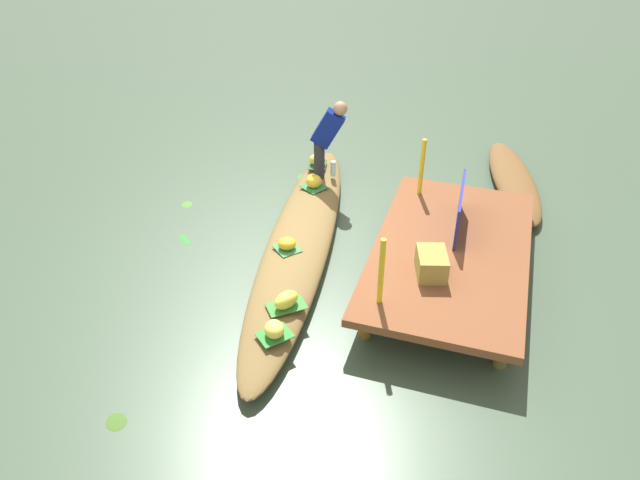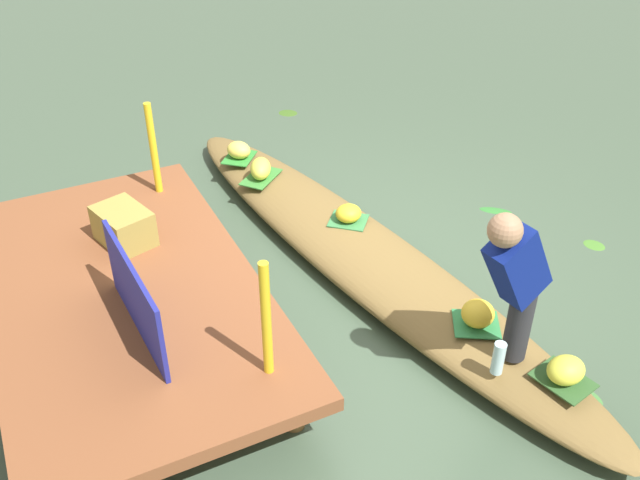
{
  "view_description": "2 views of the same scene",
  "coord_description": "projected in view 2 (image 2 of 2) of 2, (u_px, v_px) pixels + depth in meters",
  "views": [
    {
      "loc": [
        6.05,
        2.22,
        4.63
      ],
      "look_at": [
        0.28,
        0.37,
        0.44
      ],
      "focal_mm": 33.93,
      "sensor_mm": 36.0,
      "label": 1
    },
    {
      "loc": [
        -4.12,
        2.42,
        3.5
      ],
      "look_at": [
        0.1,
        0.34,
        0.32
      ],
      "focal_mm": 39.88,
      "sensor_mm": 36.0,
      "label": 2
    }
  ],
  "objects": [
    {
      "name": "banana_bunch_1",
      "position": [
        566.0,
        370.0,
        4.42
      ],
      "size": [
        0.21,
        0.25,
        0.17
      ],
      "primitive_type": "ellipsoid",
      "rotation": [
        0.0,
        0.0,
        1.55
      ],
      "color": "yellow",
      "rests_on": "vendor_boat"
    },
    {
      "name": "drifting_plant_2",
      "position": [
        288.0,
        113.0,
        8.49
      ],
      "size": [
        0.3,
        0.3,
        0.01
      ],
      "primitive_type": "ellipsoid",
      "rotation": [
        0.0,
        0.0,
        0.81
      ],
      "color": "#3C6120",
      "rests_on": "ground"
    },
    {
      "name": "water_bottle",
      "position": [
        498.0,
        358.0,
        4.48
      ],
      "size": [
        0.08,
        0.08,
        0.24
      ],
      "primitive_type": "cylinder",
      "color": "silver",
      "rests_on": "vendor_boat"
    },
    {
      "name": "vendor_boat",
      "position": [
        362.0,
        255.0,
        5.84
      ],
      "size": [
        5.36,
        1.59,
        0.26
      ],
      "primitive_type": "ellipsoid",
      "rotation": [
        0.0,
        0.0,
        0.15
      ],
      "color": "brown",
      "rests_on": "ground"
    },
    {
      "name": "leaf_mat_0",
      "position": [
        476.0,
        324.0,
        4.92
      ],
      "size": [
        0.42,
        0.42,
        0.01
      ],
      "primitive_type": "cube",
      "rotation": [
        0.0,
        0.0,
        1.04
      ],
      "color": "#2C7841",
      "rests_on": "vendor_boat"
    },
    {
      "name": "vendor_person",
      "position": [
        516.0,
        278.0,
        4.23
      ],
      "size": [
        0.25,
        0.53,
        1.19
      ],
      "color": "#28282D",
      "rests_on": "vendor_boat"
    },
    {
      "name": "leaf_mat_3",
      "position": [
        348.0,
        221.0,
        6.02
      ],
      "size": [
        0.41,
        0.41,
        0.01
      ],
      "primitive_type": "cube",
      "rotation": [
        0.0,
        0.0,
        0.85
      ],
      "color": "#387C44",
      "rests_on": "vendor_boat"
    },
    {
      "name": "produce_crate",
      "position": [
        124.0,
        226.0,
        5.34
      ],
      "size": [
        0.51,
        0.43,
        0.28
      ],
      "primitive_type": "cube",
      "rotation": [
        0.0,
        0.0,
        0.29
      ],
      "color": "olive",
      "rests_on": "dock_platform"
    },
    {
      "name": "leaf_mat_2",
      "position": [
        239.0,
        157.0,
        6.98
      ],
      "size": [
        0.43,
        0.42,
        0.01
      ],
      "primitive_type": "cube",
      "rotation": [
        0.0,
        0.0,
        2.43
      ],
      "color": "#2F8230",
      "rests_on": "vendor_boat"
    },
    {
      "name": "railing_post_west",
      "position": [
        266.0,
        320.0,
        4.05
      ],
      "size": [
        0.06,
        0.06,
        0.8
      ],
      "primitive_type": "cylinder",
      "color": "gold",
      "rests_on": "dock_platform"
    },
    {
      "name": "market_banner",
      "position": [
        135.0,
        297.0,
        4.42
      ],
      "size": [
        1.08,
        0.09,
        0.55
      ],
      "primitive_type": "cube",
      "rotation": [
        0.0,
        0.0,
        0.05
      ],
      "color": "navy",
      "rests_on": "dock_platform"
    },
    {
      "name": "dock_platform",
      "position": [
        124.0,
        294.0,
        4.98
      ],
      "size": [
        3.2,
        1.8,
        0.46
      ],
      "color": "brown",
      "rests_on": "ground"
    },
    {
      "name": "banana_bunch_3",
      "position": [
        348.0,
        213.0,
        5.98
      ],
      "size": [
        0.22,
        0.24,
        0.15
      ],
      "primitive_type": "ellipsoid",
      "rotation": [
        0.0,
        0.0,
        4.78
      ],
      "color": "gold",
      "rests_on": "vendor_boat"
    },
    {
      "name": "banana_bunch_0",
      "position": [
        478.0,
        313.0,
        4.86
      ],
      "size": [
        0.28,
        0.28,
        0.19
      ],
      "primitive_type": "ellipsoid",
      "rotation": [
        0.0,
        0.0,
        5.98
      ],
      "color": "gold",
      "rests_on": "vendor_boat"
    },
    {
      "name": "leaf_mat_1",
      "position": [
        563.0,
        380.0,
        4.47
      ],
      "size": [
        0.4,
        0.34,
        0.01
      ],
      "primitive_type": "cube",
      "rotation": [
        0.0,
        0.0,
        0.21
      ],
      "color": "#2E5428",
      "rests_on": "vendor_boat"
    },
    {
      "name": "railing_post_east",
      "position": [
        153.0,
        149.0,
        5.83
      ],
      "size": [
        0.06,
        0.06,
        0.8
      ],
      "primitive_type": "cylinder",
      "color": "gold",
      "rests_on": "dock_platform"
    },
    {
      "name": "drifting_plant_0",
      "position": [
        594.0,
        245.0,
        6.18
      ],
      "size": [
        0.23,
        0.21,
        0.01
      ],
      "primitive_type": "ellipsoid",
      "rotation": [
        0.0,
        0.0,
        0.36
      ],
      "color": "#457A2B",
      "rests_on": "ground"
    },
    {
      "name": "canal_water",
      "position": [
        361.0,
        267.0,
        5.91
      ],
      "size": [
        40.0,
        40.0,
        0.0
      ],
      "primitive_type": "plane",
      "color": "#3F523F",
      "rests_on": "ground"
    },
    {
      "name": "drifting_plant_1",
      "position": [
        496.0,
        210.0,
        6.65
      ],
      "size": [
        0.28,
        0.3,
        0.01
      ],
      "primitive_type": "ellipsoid",
      "rotation": [
        0.0,
        0.0,
        0.84
      ],
      "color": "#2F742F",
      "rests_on": "ground"
    },
    {
      "name": "banana_bunch_4",
      "position": [
        261.0,
        169.0,
        6.6
      ],
      "size": [
        0.36,
        0.3,
        0.18
      ],
      "primitive_type": "ellipsoid",
      "rotation": [
        0.0,
        0.0,
        2.68
      ],
      "color": "#E6DB46",
      "rests_on": "vendor_boat"
    },
    {
      "name": "drifting_plant_3",
      "position": [
        585.0,
        395.0,
        4.71
      ],
      "size": [
        0.28,
        0.19,
        0.01
      ],
      "primitive_type": "ellipsoid",
      "rotation": [
        0.0,
        0.0,
        0.22
      ],
      "color": "#407638",
      "rests_on": "ground"
    },
    {
      "name": "leaf_mat_4",
      "position": [
        261.0,
        177.0,
        6.65
      ],
      "size": [
        0.46,
        0.48,
        0.01
      ],
      "primitive_type": "cube",
      "rotation": [
        0.0,
        0.0,
        2.26
      ],
      "color": "#387C31",
      "rests_on": "vendor_boat"
    },
    {
      "name": "banana_bunch_2",
      "position": [
        239.0,
        150.0,
        6.93
      ],
      "size": [
        0.31,
        0.29,
        0.16
      ],
      "primitive_type": "ellipsoid",
      "rotation": [
        0.0,
        0.0,
        3.63
      ],
      "color": "#F9D854",
      "rests_on": "vendor_boat"
    }
  ]
}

